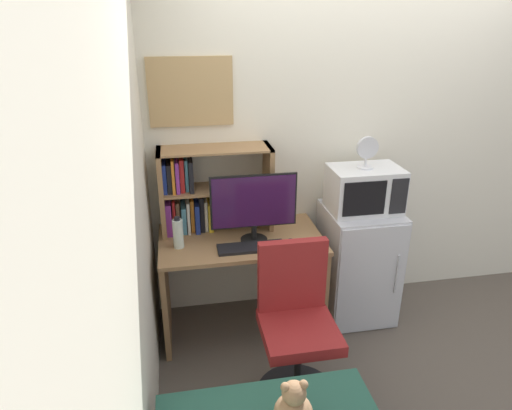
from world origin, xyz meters
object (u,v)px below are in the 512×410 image
Objects in this scene: keyboard at (251,247)px; desk_chair at (296,333)px; microwave at (364,189)px; water_bottle at (178,233)px; computer_mouse at (291,242)px; mini_fridge at (357,263)px; wall_corkboard at (191,92)px; teddy_bear at (293,409)px; monitor at (254,204)px; hutch_bookshelf at (199,191)px; desk_fan at (367,151)px.

desk_chair is at bearing -70.78° from keyboard.
keyboard is at bearing -166.48° from microwave.
computer_mouse is at bearing -7.13° from water_bottle.
desk_chair reaches higher than mini_fridge.
wall_corkboard is (-0.60, 0.47, 0.93)m from computer_mouse.
mini_fridge is 0.98m from desk_chair.
teddy_bear is at bearing -121.76° from mini_fridge.
microwave is (0.57, 0.19, 0.27)m from computer_mouse.
keyboard is 0.51× the size of mini_fridge.
keyboard is 1.10m from wall_corkboard.
desk_chair is at bearing -63.44° from wall_corkboard.
monitor is at bearing 0.19° from water_bottle.
water_bottle is at bearing -179.81° from monitor.
wall_corkboard reaches higher than hutch_bookshelf.
desk_fan is at bearing 3.95° from water_bottle.
computer_mouse is 0.09× the size of desk_chair.
microwave is 1.71m from teddy_bear.
monitor reaches higher than water_bottle.
teddy_bear is at bearing -80.04° from wall_corkboard.
microwave is (1.31, 0.10, 0.18)m from water_bottle.
desk_chair is at bearing -132.58° from desk_fan.
teddy_bear is (0.44, -1.31, -0.24)m from water_bottle.
desk_fan is at bearing 13.37° from keyboard.
keyboard is at bearing -166.63° from desk_fan.
wall_corkboard is at bearing 96.40° from hutch_bookshelf.
hutch_bookshelf is 1.19m from desk_fan.
microwave is 1.14m from desk_chair.
mini_fridge is 0.89× the size of desk_chair.
keyboard is 0.63m from desk_chair.
monitor is 0.85m from desk_fan.
desk_fan is (-0.01, -0.00, 0.87)m from mini_fridge.
desk_chair is (0.49, -0.89, -0.59)m from hutch_bookshelf.
teddy_bear is (-0.06, -1.31, -0.40)m from monitor.
hutch_bookshelf is 3.47× the size of desk_fan.
microwave is at bearing 18.22° from computer_mouse.
desk_fan is 1.79m from teddy_bear.
computer_mouse is 0.17× the size of microwave.
computer_mouse is 0.10× the size of mini_fridge.
computer_mouse is at bearing -31.35° from hutch_bookshelf.
mini_fridge is at bearing 46.97° from desk_chair.
monitor is 1.38m from teddy_bear.
hutch_bookshelf is 0.73m from computer_mouse.
mini_fridge reaches higher than teddy_bear.
keyboard is 2.03× the size of water_bottle.
keyboard reaches higher than teddy_bear.
desk_chair is (-0.67, -0.72, -0.59)m from microwave.
microwave is 1.37m from wall_corkboard.
wall_corkboard reaches higher than computer_mouse.
microwave reaches higher than desk_chair.
water_bottle is at bearing 172.87° from computer_mouse.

